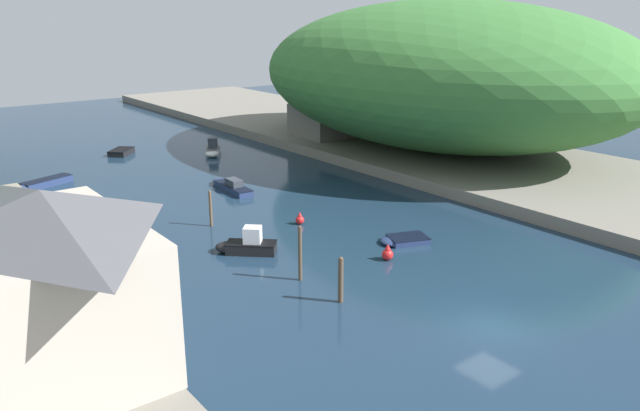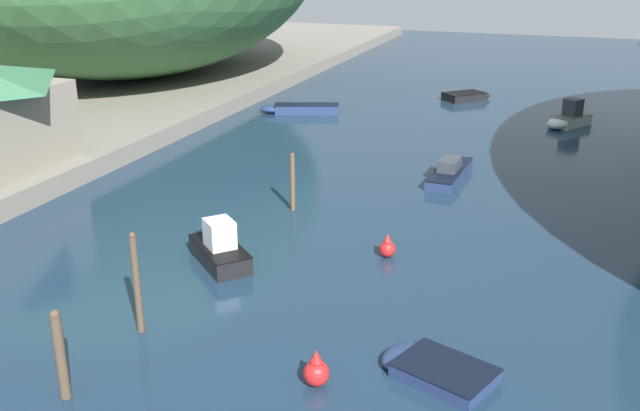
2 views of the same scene
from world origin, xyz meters
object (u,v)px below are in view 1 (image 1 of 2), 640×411
boat_open_rowboat (123,151)px  boat_yellow_tender (40,184)px  channel_buoy_near (387,254)px  person_on_quay (65,314)px  boat_cabin_cruiser (213,150)px  boat_near_quay (403,240)px  boat_far_upstream (230,186)px  waterfront_building (51,276)px  right_bank_cottage (321,113)px  channel_buoy_far (300,219)px  person_by_boathouse (75,298)px  boat_navy_launch (246,245)px

boat_open_rowboat → boat_yellow_tender: (-10.93, -8.86, 0.01)m
boat_open_rowboat → boat_yellow_tender: boat_yellow_tender is taller
channel_buoy_near → person_on_quay: 19.36m
boat_cabin_cruiser → boat_near_quay: bearing=117.4°
boat_far_upstream → waterfront_building: bearing=-129.8°
right_bank_cottage → channel_buoy_far: bearing=-130.8°
waterfront_building → boat_cabin_cruiser: size_ratio=2.87×
person_by_boathouse → channel_buoy_far: bearing=-76.3°
boat_open_rowboat → person_by_boathouse: bearing=-69.1°
person_on_quay → waterfront_building: bearing=176.4°
right_bank_cottage → channel_buoy_near: (-18.40, -30.68, -3.31)m
waterfront_building → person_by_boathouse: (1.71, 3.63, -2.84)m
boat_navy_launch → boat_far_upstream: bearing=16.4°
waterfront_building → boat_near_quay: size_ratio=2.97×
boat_near_quay → person_on_quay: person_on_quay is taller
boat_cabin_cruiser → person_by_boathouse: size_ratio=2.24×
boat_navy_launch → channel_buoy_near: bearing=-92.9°
boat_near_quay → channel_buoy_near: size_ratio=3.35×
boat_open_rowboat → boat_far_upstream: 19.94m
person_on_quay → boat_open_rowboat: bearing=-6.1°
channel_buoy_near → boat_navy_launch: bearing=134.7°
boat_far_upstream → boat_yellow_tender: size_ratio=1.08×
boat_open_rowboat → channel_buoy_far: (1.55, -31.07, 0.07)m
person_on_quay → right_bank_cottage: bearing=-33.7°
boat_yellow_tender → boat_far_upstream: bearing=-150.1°
boat_open_rowboat → person_by_boathouse: size_ratio=2.36×
boat_navy_launch → boat_far_upstream: boat_navy_launch is taller
boat_near_quay → person_by_boathouse: (-21.35, 0.47, 1.81)m
person_on_quay → boat_cabin_cruiser: bearing=-19.5°
channel_buoy_near → channel_buoy_far: (-0.34, 8.97, -0.05)m
right_bank_cottage → boat_yellow_tender: right_bank_cottage is taller
boat_open_rowboat → channel_buoy_far: bearing=-42.7°
waterfront_building → right_bank_cottage: waterfront_building is taller
person_on_quay → person_by_boathouse: bearing=-13.2°
boat_near_quay → boat_open_rowboat: bearing=28.2°
channel_buoy_far → right_bank_cottage: bearing=49.2°
waterfront_building → channel_buoy_far: 22.88m
waterfront_building → channel_buoy_far: size_ratio=11.40×
channel_buoy_far → boat_far_upstream: bearing=87.0°
right_bank_cottage → channel_buoy_far: (-18.74, -21.70, -3.37)m
right_bank_cottage → boat_far_upstream: right_bank_cottage is taller
boat_navy_launch → boat_open_rowboat: (4.54, 33.54, -0.24)m
right_bank_cottage → boat_near_quay: 33.14m
boat_near_quay → boat_open_rowboat: size_ratio=0.92×
channel_buoy_far → person_on_quay: bearing=-156.2°
waterfront_building → boat_yellow_tender: bearing=77.4°
boat_navy_launch → boat_cabin_cruiser: size_ratio=1.02×
right_bank_cottage → boat_navy_launch: bearing=-135.8°
waterfront_building → boat_near_quay: 23.74m
boat_cabin_cruiser → boat_open_rowboat: bearing=-9.1°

